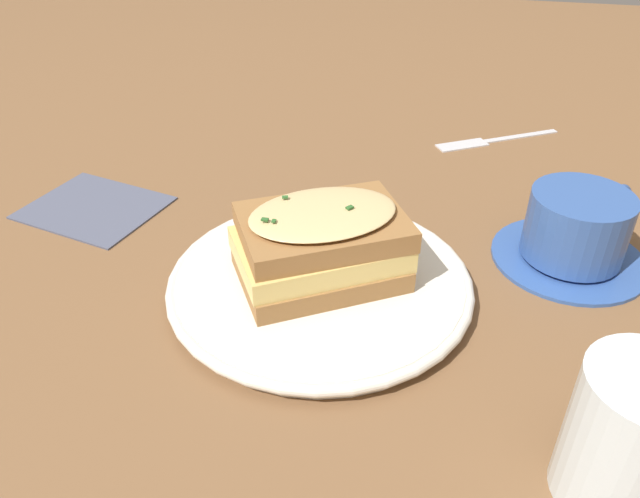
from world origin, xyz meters
name	(u,v)px	position (x,y,z in m)	size (l,w,h in m)	color
ground_plane	(339,315)	(0.00, 0.00, 0.00)	(2.40, 2.40, 0.00)	brown
dinner_plate	(320,283)	(-0.02, 0.03, 0.01)	(0.26, 0.26, 0.02)	silver
sandwich	(321,245)	(-0.02, 0.03, 0.05)	(0.16, 0.15, 0.07)	olive
teacup_with_saucer	(576,231)	(0.20, 0.13, 0.03)	(0.14, 0.14, 0.07)	#33569E
water_glass	(632,439)	(0.19, -0.13, 0.05)	(0.07, 0.07, 0.10)	silver
fork	(485,141)	(0.12, 0.38, 0.00)	(0.16, 0.10, 0.00)	silver
napkin	(94,207)	(-0.29, 0.12, 0.00)	(0.14, 0.11, 0.00)	#4C5166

